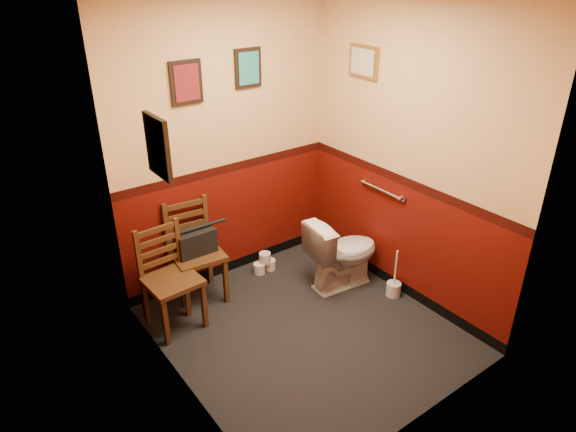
# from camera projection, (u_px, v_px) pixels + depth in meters

# --- Properties ---
(floor) EXTENTS (2.20, 2.40, 0.00)m
(floor) POSITION_uv_depth(u_px,v_px,m) (305.00, 330.00, 4.41)
(floor) COLOR black
(floor) RESTS_ON ground
(wall_back) EXTENTS (2.20, 0.00, 2.70)m
(wall_back) POSITION_uv_depth(u_px,v_px,m) (226.00, 144.00, 4.66)
(wall_back) COLOR #580D07
(wall_back) RESTS_ON ground
(wall_front) EXTENTS (2.20, 0.00, 2.70)m
(wall_front) POSITION_uv_depth(u_px,v_px,m) (438.00, 253.00, 2.93)
(wall_front) COLOR #580D07
(wall_front) RESTS_ON ground
(wall_left) EXTENTS (0.00, 2.40, 2.70)m
(wall_left) POSITION_uv_depth(u_px,v_px,m) (171.00, 228.00, 3.21)
(wall_left) COLOR #580D07
(wall_left) RESTS_ON ground
(wall_right) EXTENTS (0.00, 2.40, 2.70)m
(wall_right) POSITION_uv_depth(u_px,v_px,m) (409.00, 156.00, 4.38)
(wall_right) COLOR #580D07
(wall_right) RESTS_ON ground
(grab_bar) EXTENTS (0.05, 0.56, 0.06)m
(grab_bar) POSITION_uv_depth(u_px,v_px,m) (381.00, 190.00, 4.72)
(grab_bar) COLOR silver
(grab_bar) RESTS_ON wall_right
(framed_print_back_a) EXTENTS (0.28, 0.04, 0.36)m
(framed_print_back_a) POSITION_uv_depth(u_px,v_px,m) (186.00, 83.00, 4.19)
(framed_print_back_a) COLOR black
(framed_print_back_a) RESTS_ON wall_back
(framed_print_back_b) EXTENTS (0.26, 0.04, 0.34)m
(framed_print_back_b) POSITION_uv_depth(u_px,v_px,m) (248.00, 68.00, 4.48)
(framed_print_back_b) COLOR black
(framed_print_back_b) RESTS_ON wall_back
(framed_print_left) EXTENTS (0.04, 0.30, 0.38)m
(framed_print_left) POSITION_uv_depth(u_px,v_px,m) (158.00, 147.00, 3.07)
(framed_print_left) COLOR black
(framed_print_left) RESTS_ON wall_left
(framed_print_right) EXTENTS (0.04, 0.34, 0.28)m
(framed_print_right) POSITION_uv_depth(u_px,v_px,m) (364.00, 62.00, 4.48)
(framed_print_right) COLOR olive
(framed_print_right) RESTS_ON wall_right
(toilet) EXTENTS (0.76, 0.48, 0.70)m
(toilet) POSITION_uv_depth(u_px,v_px,m) (343.00, 253.00, 4.88)
(toilet) COLOR white
(toilet) RESTS_ON floor
(toilet_brush) EXTENTS (0.14, 0.14, 0.49)m
(toilet_brush) POSITION_uv_depth(u_px,v_px,m) (393.00, 288.00, 4.83)
(toilet_brush) COLOR silver
(toilet_brush) RESTS_ON floor
(chair_left) EXTENTS (0.45, 0.45, 0.91)m
(chair_left) POSITION_uv_depth(u_px,v_px,m) (170.00, 278.00, 4.30)
(chair_left) COLOR #543319
(chair_left) RESTS_ON floor
(chair_right) EXTENTS (0.48, 0.48, 0.94)m
(chair_right) POSITION_uv_depth(u_px,v_px,m) (195.00, 252.00, 4.65)
(chair_right) COLOR #543319
(chair_right) RESTS_ON floor
(handbag) EXTENTS (0.36, 0.18, 0.26)m
(handbag) POSITION_uv_depth(u_px,v_px,m) (195.00, 242.00, 4.56)
(handbag) COLOR black
(handbag) RESTS_ON chair_right
(tp_stack) EXTENTS (0.25, 0.13, 0.21)m
(tp_stack) POSITION_uv_depth(u_px,v_px,m) (265.00, 264.00, 5.20)
(tp_stack) COLOR silver
(tp_stack) RESTS_ON floor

